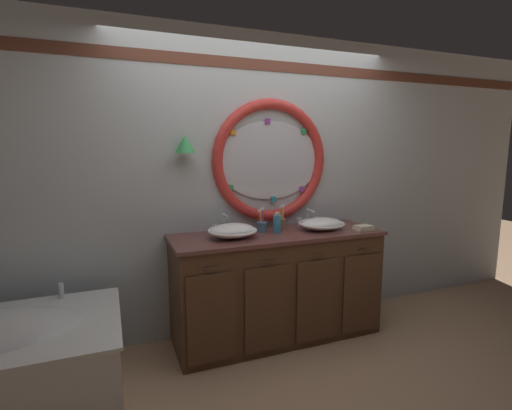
{
  "coord_description": "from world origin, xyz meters",
  "views": [
    {
      "loc": [
        -1.23,
        -2.54,
        1.64
      ],
      "look_at": [
        -0.13,
        0.25,
        1.17
      ],
      "focal_mm": 26.42,
      "sensor_mm": 36.0,
      "label": 1
    }
  ],
  "objects_px": {
    "sink_basin_right": "(322,224)",
    "folded_hand_towel": "(363,228)",
    "toothbrush_holder_left": "(262,226)",
    "soap_dispenser": "(277,223)",
    "sink_basin_left": "(232,231)",
    "toothbrush_holder_right": "(282,222)"
  },
  "relations": [
    {
      "from": "sink_basin_left",
      "to": "toothbrush_holder_right",
      "type": "distance_m",
      "value": 0.53
    },
    {
      "from": "soap_dispenser",
      "to": "sink_basin_right",
      "type": "bearing_deg",
      "value": -5.73
    },
    {
      "from": "toothbrush_holder_left",
      "to": "toothbrush_holder_right",
      "type": "height_order",
      "value": "toothbrush_holder_right"
    },
    {
      "from": "sink_basin_right",
      "to": "toothbrush_holder_right",
      "type": "bearing_deg",
      "value": 153.46
    },
    {
      "from": "sink_basin_left",
      "to": "toothbrush_holder_right",
      "type": "relative_size",
      "value": 1.76
    },
    {
      "from": "sink_basin_left",
      "to": "soap_dispenser",
      "type": "distance_m",
      "value": 0.41
    },
    {
      "from": "sink_basin_right",
      "to": "folded_hand_towel",
      "type": "bearing_deg",
      "value": -26.97
    },
    {
      "from": "sink_basin_right",
      "to": "soap_dispenser",
      "type": "height_order",
      "value": "soap_dispenser"
    },
    {
      "from": "sink_basin_right",
      "to": "folded_hand_towel",
      "type": "xyz_separation_m",
      "value": [
        0.32,
        -0.16,
        -0.03
      ]
    },
    {
      "from": "toothbrush_holder_right",
      "to": "folded_hand_towel",
      "type": "distance_m",
      "value": 0.71
    },
    {
      "from": "toothbrush_holder_left",
      "to": "toothbrush_holder_right",
      "type": "relative_size",
      "value": 0.96
    },
    {
      "from": "toothbrush_holder_left",
      "to": "toothbrush_holder_right",
      "type": "xyz_separation_m",
      "value": [
        0.21,
        0.04,
        0.01
      ]
    },
    {
      "from": "sink_basin_left",
      "to": "toothbrush_holder_left",
      "type": "relative_size",
      "value": 1.84
    },
    {
      "from": "sink_basin_right",
      "to": "soap_dispenser",
      "type": "distance_m",
      "value": 0.41
    },
    {
      "from": "sink_basin_left",
      "to": "sink_basin_right",
      "type": "bearing_deg",
      "value": -0.0
    },
    {
      "from": "soap_dispenser",
      "to": "folded_hand_towel",
      "type": "distance_m",
      "value": 0.76
    },
    {
      "from": "sink_basin_right",
      "to": "toothbrush_holder_left",
      "type": "xyz_separation_m",
      "value": [
        -0.52,
        0.11,
        -0.0
      ]
    },
    {
      "from": "toothbrush_holder_left",
      "to": "folded_hand_towel",
      "type": "xyz_separation_m",
      "value": [
        0.84,
        -0.27,
        -0.03
      ]
    },
    {
      "from": "toothbrush_holder_right",
      "to": "sink_basin_left",
      "type": "bearing_deg",
      "value": -162.95
    },
    {
      "from": "sink_basin_left",
      "to": "folded_hand_towel",
      "type": "height_order",
      "value": "sink_basin_left"
    },
    {
      "from": "sink_basin_right",
      "to": "folded_hand_towel",
      "type": "height_order",
      "value": "sink_basin_right"
    },
    {
      "from": "soap_dispenser",
      "to": "folded_hand_towel",
      "type": "height_order",
      "value": "soap_dispenser"
    }
  ]
}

